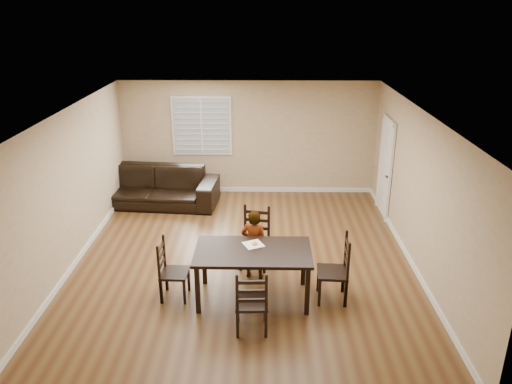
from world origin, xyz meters
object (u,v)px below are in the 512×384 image
(child, at_px, (254,244))
(donut, at_px, (255,243))
(chair_far, at_px, (252,307))
(chair_left, at_px, (167,272))
(sofa, at_px, (153,186))
(chair_near, at_px, (256,238))
(dining_table, at_px, (253,256))
(chair_right, at_px, (341,271))

(child, bearing_deg, donut, 106.12)
(chair_far, height_order, donut, chair_far)
(chair_left, xyz_separation_m, sofa, (-1.03, 3.85, -0.02))
(chair_near, xyz_separation_m, donut, (-0.01, -0.93, 0.37))
(chair_left, distance_m, sofa, 3.99)
(dining_table, relative_size, chair_far, 1.78)
(chair_left, xyz_separation_m, donut, (1.37, 0.19, 0.41))
(chair_near, relative_size, donut, 10.84)
(dining_table, height_order, sofa, sofa)
(chair_far, height_order, chair_right, chair_right)
(donut, relative_size, sofa, 0.03)
(dining_table, distance_m, chair_near, 1.16)
(chair_right, bearing_deg, sofa, -132.86)
(chair_left, bearing_deg, chair_far, -123.26)
(chair_right, xyz_separation_m, child, (-1.35, 0.66, 0.12))
(chair_far, distance_m, donut, 1.21)
(chair_right, bearing_deg, child, -112.85)
(dining_table, relative_size, chair_left, 1.81)
(chair_near, bearing_deg, sofa, 141.90)
(chair_left, height_order, chair_right, chair_right)
(sofa, bearing_deg, chair_far, -58.69)
(chair_far, relative_size, donut, 10.11)
(chair_left, relative_size, chair_right, 0.91)
(child, bearing_deg, chair_near, -79.45)
(chair_left, relative_size, sofa, 0.34)
(chair_left, xyz_separation_m, child, (1.35, 0.63, 0.16))
(dining_table, distance_m, donut, 0.23)
(chair_near, bearing_deg, chair_right, -30.34)
(chair_near, distance_m, chair_right, 1.75)
(chair_near, height_order, donut, chair_near)
(dining_table, relative_size, chair_right, 1.64)
(chair_left, bearing_deg, dining_table, -88.60)
(chair_far, xyz_separation_m, chair_left, (-1.34, 0.95, -0.01))
(dining_table, xyz_separation_m, chair_far, (-0.00, -0.94, -0.29))
(dining_table, bearing_deg, chair_left, 179.86)
(dining_table, xyz_separation_m, chair_near, (0.03, 1.13, -0.26))
(chair_near, relative_size, child, 0.88)
(chair_near, relative_size, sofa, 0.37)
(chair_near, distance_m, chair_far, 2.07)
(chair_near, xyz_separation_m, child, (-0.03, -0.49, 0.12))
(chair_right, distance_m, sofa, 5.38)
(chair_far, bearing_deg, chair_near, -92.89)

